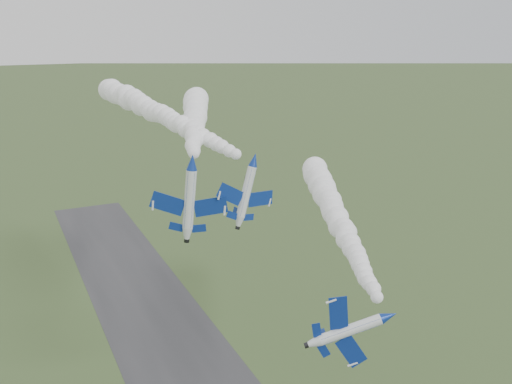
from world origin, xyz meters
The scene contains 6 objects.
jet_lead centered at (14.47, -2.66, 30.73)m, with size 6.89×12.51×10.07m.
smoke_trail_jet_lead centered at (25.96, 27.46, 33.02)m, with size 5.68×58.74×5.68m, color white, non-canonical shape.
jet_pair_left centered at (-3.56, 21.97, 47.94)m, with size 11.53×13.34×3.46m.
smoke_trail_jet_pair_left centered at (7.93, 53.29, 48.89)m, with size 5.87×60.32×5.87m, color white, non-canonical shape.
jet_pair_right centered at (6.17, 21.17, 47.50)m, with size 9.89×12.20×3.81m.
smoke_trail_jet_pair_right centered at (1.99, 58.14, 49.66)m, with size 5.37×68.95×5.37m, color white, non-canonical shape.
Camera 1 is at (-29.69, -55.61, 67.52)m, focal length 40.00 mm.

